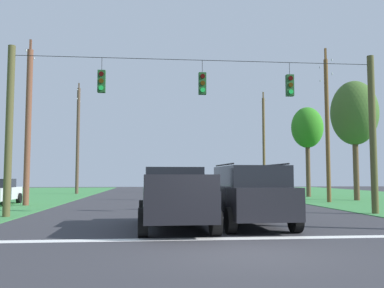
{
  "coord_description": "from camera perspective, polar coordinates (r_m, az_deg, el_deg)",
  "views": [
    {
      "loc": [
        -1.98,
        -9.05,
        1.64
      ],
      "look_at": [
        -0.21,
        9.43,
        3.09
      ],
      "focal_mm": 39.24,
      "sensor_mm": 36.0,
      "label": 1
    }
  ],
  "objects": [
    {
      "name": "distant_car_oncoming",
      "position": [
        36.39,
        8.74,
        -5.76
      ],
      "size": [
        4.43,
        2.28,
        1.52
      ],
      "color": "navy",
      "rests_on": "ground"
    },
    {
      "name": "utility_pole_far_right",
      "position": [
        42.55,
        9.74,
        0.09
      ],
      "size": [
        0.27,
        1.71,
        10.19
      ],
      "color": "brown",
      "rests_on": "ground"
    },
    {
      "name": "lane_dash_0",
      "position": [
        17.32,
        1.12,
        -9.89
      ],
      "size": [
        2.5,
        0.15,
        0.01
      ],
      "primitive_type": "cube",
      "rotation": [
        0.0,
        0.0,
        1.57
      ],
      "color": "white",
      "rests_on": "ground"
    },
    {
      "name": "ground_plane",
      "position": [
        9.41,
        6.98,
        -14.48
      ],
      "size": [
        120.0,
        120.0,
        0.0
      ],
      "primitive_type": "plane",
      "color": "#333338"
    },
    {
      "name": "utility_pole_mid_left",
      "position": [
        25.79,
        -21.38,
        2.47
      ],
      "size": [
        0.34,
        1.69,
        9.6
      ],
      "color": "brown",
      "rests_on": "ground"
    },
    {
      "name": "lane_dash_2",
      "position": [
        32.04,
        -1.95,
        -7.4
      ],
      "size": [
        2.5,
        0.15,
        0.01
      ],
      "primitive_type": "cube",
      "rotation": [
        0.0,
        0.0,
        1.57
      ],
      "color": "white",
      "rests_on": "ground"
    },
    {
      "name": "lane_dash_1",
      "position": [
        23.51,
        -0.64,
        -8.46
      ],
      "size": [
        2.5,
        0.15,
        0.01
      ],
      "primitive_type": "cube",
      "rotation": [
        0.0,
        0.0,
        1.57
      ],
      "color": "white",
      "rests_on": "ground"
    },
    {
      "name": "stop_bar_stripe",
      "position": [
        11.43,
        4.67,
        -12.69
      ],
      "size": [
        13.76,
        0.45,
        0.01
      ],
      "primitive_type": "cube",
      "color": "white",
      "rests_on": "ground"
    },
    {
      "name": "tree_roadside_right",
      "position": [
        35.6,
        15.39,
        2.04
      ],
      "size": [
        2.57,
        2.57,
        7.34
      ],
      "color": "brown",
      "rests_on": "ground"
    },
    {
      "name": "utility_pole_far_left",
      "position": [
        41.7,
        -15.26,
        0.77
      ],
      "size": [
        0.31,
        1.71,
        10.71
      ],
      "color": "brown",
      "rests_on": "ground"
    },
    {
      "name": "tree_roadside_far_right",
      "position": [
        31.4,
        21.2,
        3.86
      ],
      "size": [
        3.22,
        3.22,
        8.32
      ],
      "color": "brown",
      "rests_on": "ground"
    },
    {
      "name": "suv_black",
      "position": [
        14.03,
        7.74,
        -6.8
      ],
      "size": [
        2.33,
        4.86,
        2.05
      ],
      "color": "black",
      "rests_on": "ground"
    },
    {
      "name": "overhead_signal_span",
      "position": [
        17.99,
        0.9,
        2.72
      ],
      "size": [
        15.96,
        0.31,
        7.1
      ],
      "color": "#4C4B29",
      "rests_on": "ground"
    },
    {
      "name": "utility_pole_mid_right",
      "position": [
        28.44,
        17.91,
        2.54
      ],
      "size": [
        0.27,
        1.95,
        10.03
      ],
      "color": "brown",
      "rests_on": "ground"
    },
    {
      "name": "pickup_truck",
      "position": [
        13.59,
        -2.41,
        -7.31
      ],
      "size": [
        2.38,
        5.44,
        1.95
      ],
      "color": "black",
      "rests_on": "ground"
    }
  ]
}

